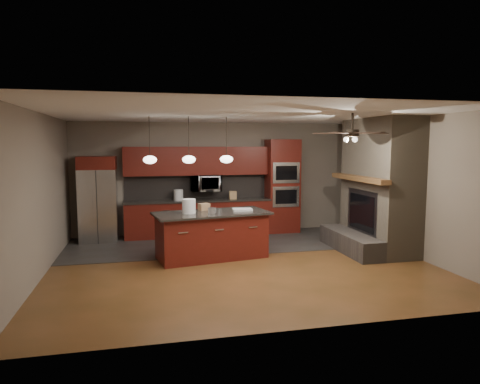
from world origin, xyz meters
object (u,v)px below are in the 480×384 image
object	(u,v)px
paint_can	(212,211)
paint_tray	(242,210)
oven_tower	(282,186)
counter_box	(233,195)
kitchen_island	(212,235)
counter_bucket	(178,195)
microwave	(206,183)
cardboard_box	(204,207)
refrigerator	(98,199)
white_bucket	(189,206)

from	to	relation	value
paint_can	paint_tray	world-z (taller)	paint_can
oven_tower	counter_box	xyz separation A→B (m)	(-1.31, -0.04, -0.20)
kitchen_island	counter_bucket	bearing A→B (deg)	92.97
microwave	counter_bucket	world-z (taller)	microwave
microwave	counter_box	xyz separation A→B (m)	(0.67, -0.10, -0.30)
counter_bucket	counter_box	distance (m)	1.35
counter_box	paint_can	bearing A→B (deg)	-109.13
oven_tower	microwave	bearing A→B (deg)	178.34
cardboard_box	counter_bucket	bearing A→B (deg)	78.17
refrigerator	paint_tray	bearing A→B (deg)	-33.71
kitchen_island	counter_box	xyz separation A→B (m)	(0.87, 2.10, 0.53)
paint_can	paint_tray	bearing A→B (deg)	16.72
cardboard_box	paint_tray	bearing A→B (deg)	-40.57
microwave	refrigerator	bearing A→B (deg)	-177.04
refrigerator	counter_bucket	world-z (taller)	refrigerator
cardboard_box	refrigerator	bearing A→B (deg)	118.58
microwave	paint_can	size ratio (longest dim) A/B	4.66
counter_bucket	oven_tower	bearing A→B (deg)	-0.16
oven_tower	paint_tray	bearing A→B (deg)	-126.70
microwave	refrigerator	world-z (taller)	refrigerator
oven_tower	paint_tray	world-z (taller)	oven_tower
counter_box	white_bucket	bearing A→B (deg)	-119.22
oven_tower	paint_can	xyz separation A→B (m)	(-2.19, -2.26, -0.22)
kitchen_island	paint_can	bearing A→B (deg)	-104.98
kitchen_island	counter_bucket	world-z (taller)	counter_bucket
refrigerator	counter_box	world-z (taller)	refrigerator
oven_tower	paint_can	world-z (taller)	oven_tower
paint_can	paint_tray	xyz separation A→B (m)	(0.66, 0.20, -0.03)
cardboard_box	counter_bucket	xyz separation A→B (m)	(-0.37, 1.83, 0.04)
microwave	paint_tray	size ratio (longest dim) A/B	1.88
counter_bucket	counter_box	size ratio (longest dim) A/B	1.35
microwave	kitchen_island	xyz separation A→B (m)	(-0.21, -2.20, -0.84)
refrigerator	cardboard_box	distance (m)	2.83
white_bucket	counter_bucket	distance (m)	2.18
white_bucket	refrigerator	bearing A→B (deg)	131.87
refrigerator	counter_box	size ratio (longest dim) A/B	10.32
paint_tray	paint_can	bearing A→B (deg)	-157.82
oven_tower	counter_bucket	xyz separation A→B (m)	(-2.66, 0.01, -0.16)
oven_tower	refrigerator	xyz separation A→B (m)	(-4.51, -0.07, -0.20)
oven_tower	microwave	distance (m)	1.98
paint_tray	counter_box	bearing A→B (deg)	89.05
white_bucket	counter_bucket	bearing A→B (deg)	90.65
kitchen_island	cardboard_box	bearing A→B (deg)	99.08
refrigerator	kitchen_island	xyz separation A→B (m)	(2.33, -2.07, -0.53)
counter_bucket	paint_tray	bearing A→B (deg)	-61.54
white_bucket	microwave	bearing A→B (deg)	73.58
refrigerator	oven_tower	bearing A→B (deg)	0.94
paint_tray	oven_tower	bearing A→B (deg)	58.75
paint_can	counter_bucket	distance (m)	2.31
oven_tower	cardboard_box	bearing A→B (deg)	-141.41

